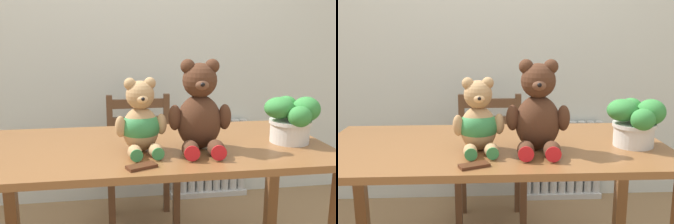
{
  "view_description": "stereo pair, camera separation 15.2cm",
  "coord_description": "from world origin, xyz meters",
  "views": [
    {
      "loc": [
        -0.18,
        -1.23,
        1.26
      ],
      "look_at": [
        0.05,
        0.29,
        0.93
      ],
      "focal_mm": 40.0,
      "sensor_mm": 36.0,
      "label": 1
    },
    {
      "loc": [
        -0.03,
        -1.25,
        1.26
      ],
      "look_at": [
        0.05,
        0.29,
        0.93
      ],
      "focal_mm": 40.0,
      "sensor_mm": 36.0,
      "label": 2
    }
  ],
  "objects": [
    {
      "name": "wall_back",
      "position": [
        0.0,
        1.51,
        1.3
      ],
      "size": [
        8.0,
        0.04,
        2.6
      ],
      "primitive_type": "cube",
      "color": "silver",
      "rests_on": "ground_plane"
    },
    {
      "name": "dining_table",
      "position": [
        0.0,
        0.37,
        0.66
      ],
      "size": [
        1.55,
        0.74,
        0.76
      ],
      "color": "brown",
      "rests_on": "ground_plane"
    },
    {
      "name": "potted_plant",
      "position": [
        0.62,
        0.32,
        0.88
      ],
      "size": [
        0.25,
        0.22,
        0.21
      ],
      "color": "beige",
      "rests_on": "dining_table"
    },
    {
      "name": "teddy_bear_left",
      "position": [
        -0.06,
        0.28,
        0.89
      ],
      "size": [
        0.22,
        0.23,
        0.31
      ],
      "rotation": [
        0.0,
        0.0,
        3.24
      ],
      "color": "tan",
      "rests_on": "dining_table"
    },
    {
      "name": "radiator",
      "position": [
        0.54,
        1.44,
        0.27
      ],
      "size": [
        0.6,
        0.1,
        0.6
      ],
      "color": "beige",
      "rests_on": "ground_plane"
    },
    {
      "name": "chocolate_bar",
      "position": [
        -0.08,
        0.08,
        0.77
      ],
      "size": [
        0.12,
        0.09,
        0.01
      ],
      "primitive_type": "cube",
      "rotation": [
        0.0,
        0.0,
        0.39
      ],
      "color": "#472314",
      "rests_on": "dining_table"
    },
    {
      "name": "wooden_chair_behind",
      "position": [
        -0.01,
        1.07,
        0.44
      ],
      "size": [
        0.42,
        0.45,
        0.85
      ],
      "rotation": [
        0.0,
        0.0,
        3.14
      ],
      "color": "brown",
      "rests_on": "ground_plane"
    },
    {
      "name": "teddy_bear_right",
      "position": [
        0.19,
        0.28,
        0.93
      ],
      "size": [
        0.27,
        0.27,
        0.39
      ],
      "rotation": [
        0.0,
        0.0,
        3.06
      ],
      "color": "#472819",
      "rests_on": "dining_table"
    }
  ]
}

